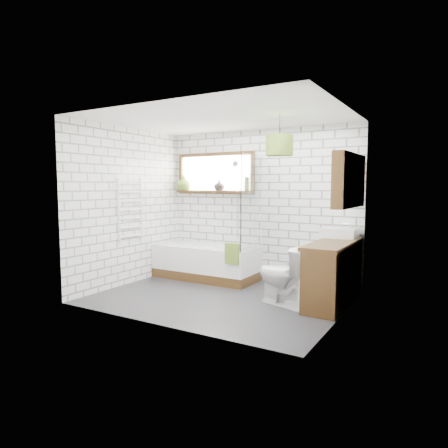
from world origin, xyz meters
The scene contains 22 objects.
floor centered at (0.00, 0.00, -0.01)m, with size 3.40×2.60×0.01m, color #242428.
ceiling centered at (0.00, 0.00, 2.50)m, with size 3.40×2.60×0.01m, color white.
wall_back centered at (0.00, 1.30, 1.25)m, with size 3.40×0.01×2.50m, color white.
wall_front centered at (0.00, -1.30, 1.25)m, with size 3.40×0.01×2.50m, color white.
wall_left centered at (-1.70, 0.00, 1.25)m, with size 0.01×2.60×2.50m, color white.
wall_right centered at (1.70, 0.00, 1.25)m, with size 0.01×2.60×2.50m, color white.
window centered at (-0.85, 1.26, 1.80)m, with size 1.52×0.16×0.68m, color #36200F.
towel_radiator centered at (-1.66, 0.00, 1.20)m, with size 0.06×0.52×1.00m, color white.
mirror_cabinet centered at (1.62, 0.60, 1.65)m, with size 0.16×1.20×0.70m, color #36200F.
shower_riser centered at (-0.40, 1.26, 1.35)m, with size 0.02×0.02×1.30m, color silver.
bathtub centered at (-0.81, 0.91, 0.28)m, with size 1.76×0.78×0.57m, color white.
shower_screen centered at (0.05, 0.91, 1.32)m, with size 0.02×0.72×1.50m, color white.
towel_green centered at (-0.08, 0.52, 0.55)m, with size 0.24×0.06×0.32m, color #547322.
towel_beige centered at (-0.08, 0.52, 0.55)m, with size 0.22×0.05×0.28m, color tan.
vanity centered at (1.46, 0.56, 0.42)m, with size 0.47×1.46×0.84m, color #36200F.
basin centered at (1.40, 1.06, 0.91)m, with size 0.49×0.43×0.14m, color white.
tap centered at (1.56, 1.06, 0.97)m, with size 0.03×0.03×0.16m, color silver.
toilet centered at (0.93, 0.15, 0.41)m, with size 0.80×0.46×0.82m, color white.
vase_olive centered at (-1.50, 1.23, 1.62)m, with size 0.26×0.26×0.27m, color #5B7825.
vase_dark centered at (-0.74, 1.23, 1.58)m, with size 0.18×0.18×0.19m, color black.
bottle centered at (-0.21, 1.23, 1.59)m, with size 0.07×0.07×0.23m, color #5B7825.
pendant centered at (0.85, 0.10, 2.10)m, with size 0.35×0.35×0.26m, color #547322.
Camera 1 is at (2.87, -4.73, 1.59)m, focal length 32.00 mm.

